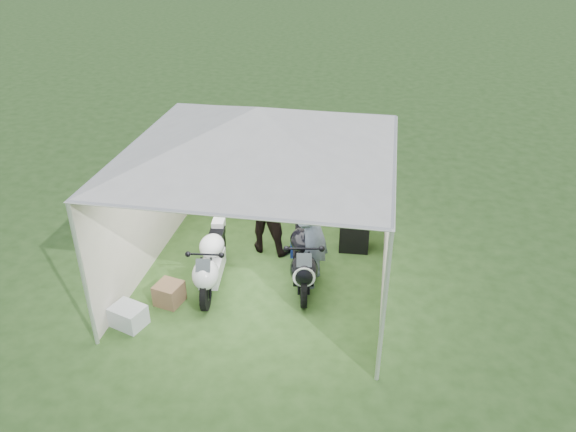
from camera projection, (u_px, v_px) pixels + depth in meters
name	position (u px, v px, depth m)	size (l,w,h in m)	color
ground	(262.00, 278.00, 9.52)	(80.00, 80.00, 0.00)	#294A1A
canopy_tent	(259.00, 134.00, 8.30)	(5.66, 5.66, 3.00)	silver
motorcycle_white	(211.00, 262.00, 9.05)	(0.54, 1.84, 0.90)	black
motorcycle_black	(303.00, 257.00, 9.13)	(0.63, 1.93, 0.95)	black
paddock_stand	(302.00, 247.00, 10.08)	(0.41, 0.26, 0.31)	#2336C4
person_dark_jacket	(267.00, 200.00, 9.89)	(0.96, 0.75, 1.97)	black
person_blue_jacket	(313.00, 231.00, 8.95)	(0.72, 0.47, 1.97)	slate
equipment_box	(354.00, 236.00, 10.23)	(0.53, 0.42, 0.53)	black
crate_0	(128.00, 316.00, 8.38)	(0.49, 0.38, 0.32)	silver
crate_1	(169.00, 293.00, 8.85)	(0.39, 0.39, 0.35)	brown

